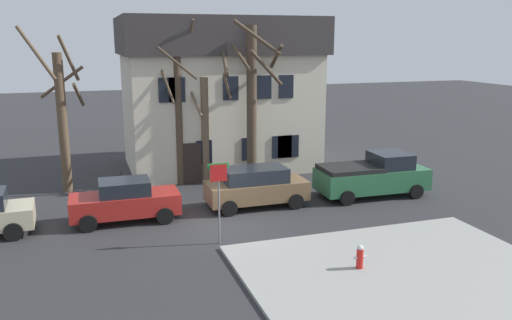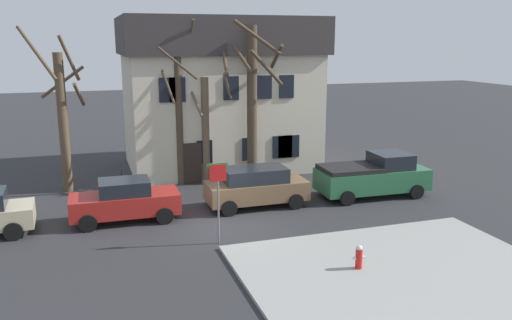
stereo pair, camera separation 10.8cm
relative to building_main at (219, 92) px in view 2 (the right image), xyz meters
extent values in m
plane|color=#2D2D30|center=(-2.56, -10.20, -4.28)|extent=(120.00, 120.00, 0.00)
cube|color=#999993|center=(1.74, -16.16, -4.22)|extent=(9.85, 7.73, 0.12)
cube|color=beige|center=(0.00, 0.01, -1.08)|extent=(10.20, 6.82, 6.40)
cube|color=#383333|center=(0.00, 0.01, 3.11)|extent=(10.70, 7.32, 1.98)
cube|color=#2D231E|center=(-2.40, -3.45, -3.23)|extent=(1.10, 0.12, 2.10)
cube|color=black|center=(-1.67, -3.44, -2.68)|extent=(0.80, 0.08, 1.20)
cube|color=black|center=(0.73, -3.44, -2.68)|extent=(0.80, 0.08, 1.20)
cube|color=black|center=(2.42, -3.44, -2.68)|extent=(0.80, 0.08, 1.20)
cube|color=black|center=(2.72, -3.44, -2.68)|extent=(0.80, 0.08, 1.20)
cube|color=black|center=(3.12, -3.44, -2.68)|extent=(0.80, 0.08, 1.20)
cube|color=black|center=(-3.46, -3.44, 0.52)|extent=(0.80, 0.08, 1.20)
cube|color=black|center=(-2.97, -3.44, 0.52)|extent=(0.80, 0.08, 1.20)
cube|color=black|center=(-0.24, -3.44, 0.52)|extent=(0.80, 0.08, 1.20)
cube|color=black|center=(1.54, -3.44, 0.52)|extent=(0.80, 0.08, 1.20)
cube|color=black|center=(2.76, -3.44, 0.52)|extent=(0.80, 0.08, 1.20)
cylinder|color=brown|center=(-8.36, -2.94, -0.97)|extent=(0.45, 0.45, 6.63)
cylinder|color=brown|center=(-9.19, -3.70, 2.34)|extent=(1.70, 1.85, 2.38)
cylinder|color=brown|center=(-7.54, -3.12, 0.39)|extent=(0.52, 1.75, 1.25)
cylinder|color=brown|center=(-7.85, -3.29, 2.08)|extent=(0.90, 1.20, 2.11)
cylinder|color=brown|center=(-8.27, -1.94, 0.92)|extent=(2.11, 0.34, 1.56)
cylinder|color=#4C3D2D|center=(-2.91, -3.38, -0.50)|extent=(0.35, 0.35, 7.57)
cylinder|color=#4C3D2D|center=(-3.19, -2.72, 1.51)|extent=(1.45, 0.70, 1.29)
cylinder|color=#4C3D2D|center=(-3.04, -4.27, 1.83)|extent=(1.86, 0.39, 1.58)
cylinder|color=#4C3D2D|center=(-2.27, -3.29, 2.71)|extent=(0.31, 1.41, 2.33)
cylinder|color=#4C3D2D|center=(-3.54, -3.65, 1.01)|extent=(0.68, 1.41, 2.14)
cylinder|color=brown|center=(-1.60, -3.41, -1.59)|extent=(0.39, 0.39, 5.38)
cylinder|color=brown|center=(-1.78, -2.88, -0.04)|extent=(1.20, 0.53, 1.52)
cylinder|color=brown|center=(-0.49, -3.91, 0.43)|extent=(1.16, 2.34, 1.94)
cylinder|color=brown|center=(-2.14, -3.62, 0.03)|extent=(0.58, 1.25, 1.59)
cylinder|color=brown|center=(-1.71, -2.38, 1.01)|extent=(2.16, 0.38, 1.87)
cylinder|color=brown|center=(-1.70, -2.64, -0.31)|extent=(1.64, 0.36, 1.35)
cylinder|color=#4C3D2D|center=(0.65, -4.12, -0.33)|extent=(0.51, 0.51, 7.89)
cylinder|color=#4C3D2D|center=(-0.68, -3.89, 2.11)|extent=(0.65, 2.79, 1.79)
cylinder|color=#4C3D2D|center=(0.57, -5.23, 3.01)|extent=(2.33, 0.35, 1.68)
cylinder|color=#4C3D2D|center=(0.06, -4.41, 2.02)|extent=(0.79, 1.37, 1.41)
cylinder|color=#4C3D2D|center=(1.87, -4.26, 2.02)|extent=(0.47, 2.53, 1.42)
cylinder|color=#4C3D2D|center=(1.09, -5.06, 1.60)|extent=(2.05, 1.08, 1.82)
cylinder|color=black|center=(-10.20, -7.38, -3.94)|extent=(0.69, 0.24, 0.68)
cylinder|color=black|center=(-10.14, -9.13, -3.94)|extent=(0.69, 0.24, 0.68)
cube|color=#AD231E|center=(-6.05, -8.23, -3.55)|extent=(4.33, 1.77, 0.82)
cube|color=#1E232B|center=(-6.05, -8.23, -2.85)|extent=(2.00, 1.53, 0.58)
cylinder|color=black|center=(-4.57, -7.39, -3.94)|extent=(0.68, 0.23, 0.68)
cylinder|color=black|center=(-4.59, -9.10, -3.94)|extent=(0.68, 0.23, 0.68)
cylinder|color=black|center=(-7.50, -7.35, -3.94)|extent=(0.68, 0.23, 0.68)
cylinder|color=black|center=(-7.52, -9.07, -3.94)|extent=(0.68, 0.23, 0.68)
cube|color=brown|center=(-0.40, -8.06, -3.55)|extent=(4.41, 1.83, 0.82)
cube|color=#1E232B|center=(-0.49, -8.06, -2.83)|extent=(2.73, 1.61, 0.62)
cylinder|color=black|center=(1.10, -7.15, -3.94)|extent=(0.68, 0.22, 0.68)
cylinder|color=black|center=(1.10, -8.98, -3.94)|extent=(0.68, 0.22, 0.68)
cylinder|color=black|center=(-1.89, -7.15, -3.94)|extent=(0.68, 0.22, 0.68)
cylinder|color=black|center=(-1.90, -8.97, -3.94)|extent=(0.68, 0.22, 0.68)
cube|color=#2D6B42|center=(5.25, -8.23, -3.46)|extent=(5.21, 2.21, 0.99)
cube|color=#1E232B|center=(6.18, -8.25, -2.62)|extent=(1.70, 1.86, 0.70)
cube|color=black|center=(4.12, -8.19, -2.87)|extent=(2.74, 2.06, 0.20)
cylinder|color=black|center=(7.03, -7.24, -3.94)|extent=(0.69, 0.24, 0.68)
cylinder|color=black|center=(6.97, -9.31, -3.94)|extent=(0.69, 0.24, 0.68)
cylinder|color=black|center=(3.53, -7.14, -3.94)|extent=(0.69, 0.24, 0.68)
cylinder|color=black|center=(3.47, -9.21, -3.94)|extent=(0.69, 0.24, 0.68)
cylinder|color=red|center=(0.59, -15.46, -3.83)|extent=(0.22, 0.22, 0.65)
sphere|color=silver|center=(0.59, -15.46, -3.49)|extent=(0.21, 0.21, 0.21)
cylinder|color=silver|center=(0.43, -15.46, -3.80)|extent=(0.10, 0.09, 0.09)
cylinder|color=silver|center=(0.75, -15.46, -3.80)|extent=(0.10, 0.09, 0.09)
cylinder|color=slate|center=(-3.04, -11.77, -2.81)|extent=(0.07, 0.07, 2.94)
cube|color=red|center=(-3.04, -11.79, -1.64)|extent=(0.60, 0.03, 0.60)
cube|color=#1E8C38|center=(-3.04, -11.75, -1.39)|extent=(0.76, 0.02, 0.18)
torus|color=black|center=(-5.17, -3.60, -3.93)|extent=(0.70, 0.21, 0.71)
torus|color=black|center=(-6.19, -3.83, -3.93)|extent=(0.70, 0.21, 0.71)
cylinder|color=black|center=(-5.68, -3.71, -3.71)|extent=(0.98, 0.26, 0.19)
cylinder|color=black|center=(-5.87, -3.76, -3.48)|extent=(0.10, 0.06, 0.45)
camera|label=1|loc=(-7.42, -29.18, 2.94)|focal=36.98mm
camera|label=2|loc=(-7.32, -29.22, 2.94)|focal=36.98mm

